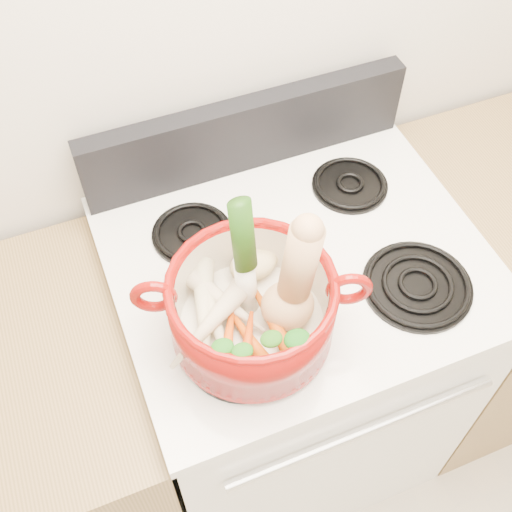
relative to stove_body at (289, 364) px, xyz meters
name	(u,v)px	position (x,y,z in m)	size (l,w,h in m)	color
wall_back	(236,19)	(0.00, 0.35, 0.84)	(3.50, 0.02, 2.60)	silver
stove_body	(289,364)	(0.00, 0.00, 0.00)	(0.76, 0.65, 0.92)	white
cooktop	(299,261)	(0.00, 0.00, 0.47)	(0.78, 0.67, 0.03)	white
control_backsplash	(246,134)	(0.00, 0.30, 0.58)	(0.76, 0.05, 0.18)	black
oven_handle	(364,432)	(0.00, -0.34, 0.32)	(0.02, 0.02, 0.60)	silver
burner_front_left	(243,347)	(-0.19, -0.16, 0.50)	(0.22, 0.22, 0.02)	black
burner_front_right	(418,284)	(0.19, -0.16, 0.50)	(0.22, 0.22, 0.02)	black
burner_back_left	(192,232)	(-0.19, 0.14, 0.50)	(0.17, 0.17, 0.02)	black
burner_back_right	(350,184)	(0.19, 0.14, 0.50)	(0.17, 0.17, 0.02)	black
dutch_oven	(252,308)	(-0.16, -0.14, 0.58)	(0.30, 0.30, 0.15)	maroon
pot_handle_left	(154,297)	(-0.32, -0.08, 0.63)	(0.08, 0.08, 0.02)	maroon
pot_handle_right	(349,289)	(0.00, -0.19, 0.63)	(0.08, 0.08, 0.02)	maroon
squash	(289,280)	(-0.10, -0.15, 0.66)	(0.10, 0.10, 0.25)	tan
leek	(246,259)	(-0.16, -0.09, 0.68)	(0.04, 0.04, 0.28)	white
ginger	(253,265)	(-0.12, -0.03, 0.56)	(0.09, 0.07, 0.05)	#D5C483
parsnip_0	(214,320)	(-0.23, -0.12, 0.56)	(0.04, 0.04, 0.21)	beige
parsnip_1	(204,314)	(-0.24, -0.11, 0.57)	(0.05, 0.05, 0.22)	beige
parsnip_2	(227,302)	(-0.20, -0.10, 0.57)	(0.04, 0.04, 0.17)	beige
parsnip_3	(208,324)	(-0.25, -0.14, 0.58)	(0.04, 0.04, 0.20)	beige
carrot_0	(248,337)	(-0.18, -0.17, 0.55)	(0.03, 0.03, 0.15)	#D1520A
carrot_1	(228,342)	(-0.22, -0.17, 0.56)	(0.03, 0.03, 0.14)	#DB410A
carrot_2	(276,329)	(-0.13, -0.19, 0.57)	(0.03, 0.03, 0.18)	#BE4309
carrot_3	(248,343)	(-0.19, -0.19, 0.57)	(0.03, 0.03, 0.12)	#D7480A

